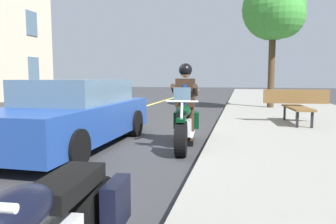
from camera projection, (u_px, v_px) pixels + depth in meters
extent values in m
plane|color=#333335|center=(116.00, 144.00, 6.97)|extent=(80.00, 80.00, 0.00)
cube|color=#E5DB4C|center=(35.00, 140.00, 7.41)|extent=(60.00, 0.16, 0.01)
cylinder|color=black|center=(181.00, 139.00, 5.81)|extent=(0.68, 0.26, 0.66)
cylinder|color=black|center=(187.00, 126.00, 7.34)|extent=(0.68, 0.26, 0.66)
cube|color=silver|center=(184.00, 127.00, 6.59)|extent=(0.58, 0.33, 0.32)
ellipsoid|color=black|center=(184.00, 111.00, 6.35)|extent=(0.58, 0.33, 0.24)
cube|color=black|center=(186.00, 110.00, 6.90)|extent=(0.72, 0.35, 0.12)
cube|color=black|center=(196.00, 120.00, 7.24)|extent=(0.41, 0.16, 0.36)
cube|color=black|center=(177.00, 120.00, 7.30)|extent=(0.41, 0.16, 0.36)
cylinder|color=silver|center=(181.00, 124.00, 5.80)|extent=(0.35, 0.08, 0.76)
cylinder|color=silver|center=(182.00, 101.00, 5.91)|extent=(0.09, 0.60, 0.04)
cube|color=black|center=(181.00, 120.00, 5.77)|extent=(0.37, 0.19, 0.06)
cylinder|color=silver|center=(193.00, 133.00, 6.88)|extent=(0.90, 0.17, 0.08)
cube|color=slate|center=(182.00, 95.00, 5.92)|extent=(0.07, 0.32, 0.28)
cylinder|color=black|center=(191.00, 126.00, 6.82)|extent=(0.14, 0.14, 0.84)
cube|color=black|center=(190.00, 143.00, 6.80)|extent=(0.27, 0.13, 0.10)
cylinder|color=black|center=(180.00, 125.00, 6.85)|extent=(0.14, 0.14, 0.84)
cube|color=black|center=(179.00, 143.00, 6.83)|extent=(0.27, 0.13, 0.10)
cube|color=black|center=(185.00, 93.00, 6.76)|extent=(0.36, 0.43, 0.60)
cube|color=navy|center=(185.00, 95.00, 6.60)|extent=(0.03, 0.07, 0.44)
cylinder|color=black|center=(195.00, 90.00, 6.55)|extent=(0.56, 0.15, 0.28)
cylinder|color=black|center=(174.00, 90.00, 6.60)|extent=(0.56, 0.15, 0.28)
sphere|color=tan|center=(185.00, 72.00, 6.71)|extent=(0.22, 0.22, 0.22)
sphere|color=black|center=(185.00, 70.00, 6.71)|extent=(0.28, 0.28, 0.28)
cylinder|color=black|center=(92.00, 217.00, 2.55)|extent=(0.67, 0.25, 0.66)
ellipsoid|color=black|center=(15.00, 213.00, 1.57)|extent=(0.58, 0.32, 0.24)
cube|color=black|center=(67.00, 184.00, 2.11)|extent=(0.72, 0.33, 0.12)
cube|color=black|center=(116.00, 203.00, 2.45)|extent=(0.41, 0.15, 0.36)
cube|color=black|center=(63.00, 200.00, 2.52)|extent=(0.41, 0.15, 0.36)
cube|color=navy|center=(73.00, 121.00, 6.62)|extent=(4.60, 1.80, 0.70)
cube|color=slate|center=(77.00, 94.00, 6.75)|extent=(2.40, 1.60, 0.60)
cylinder|color=black|center=(76.00, 149.00, 5.05)|extent=(0.64, 0.22, 0.64)
cylinder|color=black|center=(135.00, 123.00, 7.86)|extent=(0.64, 0.22, 0.64)
cylinder|color=black|center=(72.00, 121.00, 8.23)|extent=(0.64, 0.22, 0.64)
cube|color=brown|center=(297.00, 108.00, 8.92)|extent=(1.84, 0.65, 0.06)
cube|color=brown|center=(296.00, 97.00, 9.10)|extent=(0.21, 1.80, 0.40)
cube|color=black|center=(312.00, 120.00, 8.18)|extent=(0.06, 0.06, 0.42)
cube|color=black|center=(297.00, 120.00, 8.23)|extent=(0.06, 0.06, 0.42)
cube|color=black|center=(297.00, 113.00, 9.66)|extent=(0.06, 0.06, 0.42)
cube|color=black|center=(285.00, 113.00, 9.71)|extent=(0.06, 0.06, 0.42)
cylinder|color=#42301E|center=(271.00, 71.00, 13.68)|extent=(0.28, 0.28, 3.15)
sphere|color=#388433|center=(273.00, 9.00, 13.40)|extent=(2.60, 2.60, 2.60)
sphere|color=#388433|center=(282.00, 16.00, 12.79)|extent=(1.80, 1.80, 1.80)
cube|color=slate|center=(34.00, 69.00, 21.43)|extent=(1.10, 0.06, 1.60)
cube|color=slate|center=(32.00, 23.00, 21.11)|extent=(1.10, 0.06, 1.60)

